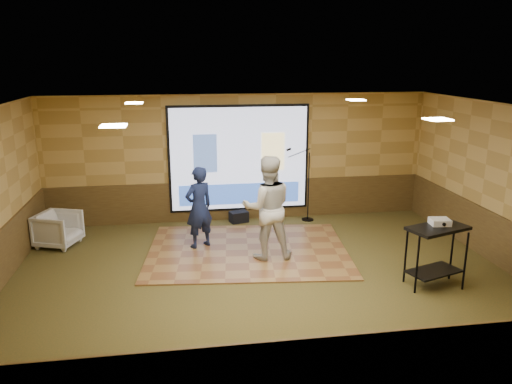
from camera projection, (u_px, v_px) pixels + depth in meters
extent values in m
plane|color=#363D1B|center=(264.00, 279.00, 8.85)|extent=(9.00, 9.00, 0.00)
cube|color=tan|center=(239.00, 158.00, 11.79)|extent=(9.00, 0.04, 3.00)
cube|color=tan|center=(322.00, 290.00, 5.12)|extent=(9.00, 0.04, 3.00)
cube|color=tan|center=(506.00, 188.00, 9.12)|extent=(0.04, 7.00, 3.00)
cube|color=white|center=(264.00, 109.00, 8.06)|extent=(9.00, 7.00, 0.04)
cube|color=#452E17|center=(239.00, 200.00, 12.04)|extent=(9.00, 0.04, 0.95)
cube|color=#452E17|center=(318.00, 376.00, 5.40)|extent=(9.00, 0.04, 0.95)
cube|color=#452E17|center=(498.00, 240.00, 9.39)|extent=(0.04, 7.00, 0.95)
cube|color=black|center=(239.00, 159.00, 11.74)|extent=(3.32, 0.03, 2.52)
cube|color=#C9D4FE|center=(239.00, 159.00, 11.71)|extent=(3.20, 0.02, 2.40)
cube|color=#3D5587|center=(205.00, 154.00, 11.54)|extent=(0.55, 0.01, 0.90)
cube|color=#FCE592|center=(273.00, 152.00, 11.78)|extent=(0.55, 0.01, 0.90)
cube|color=#2E53AE|center=(240.00, 194.00, 11.92)|extent=(2.88, 0.01, 0.50)
cube|color=#FFE6BF|center=(134.00, 103.00, 9.46)|extent=(0.32, 0.32, 0.02)
cube|color=#FFE6BF|center=(356.00, 100.00, 10.11)|extent=(0.32, 0.32, 0.02)
cube|color=#FFE6BF|center=(114.00, 126.00, 6.31)|extent=(0.32, 0.32, 0.02)
cube|color=#FFE6BF|center=(438.00, 119.00, 6.96)|extent=(0.32, 0.32, 0.02)
cube|color=olive|center=(248.00, 250.00, 10.13)|extent=(4.29, 3.44, 0.03)
imported|color=#161F45|center=(199.00, 207.00, 10.09)|extent=(0.73, 0.65, 1.68)
imported|color=beige|center=(267.00, 208.00, 9.50)|extent=(1.00, 0.79, 2.02)
cylinder|color=black|center=(417.00, 265.00, 8.21)|extent=(0.04, 0.04, 1.02)
cylinder|color=black|center=(465.00, 261.00, 8.33)|extent=(0.04, 0.04, 1.02)
cylinder|color=black|center=(406.00, 255.00, 8.61)|extent=(0.04, 0.04, 1.02)
cylinder|color=black|center=(452.00, 252.00, 8.74)|extent=(0.04, 0.04, 1.02)
cube|color=black|center=(438.00, 228.00, 8.33)|extent=(1.02, 0.54, 0.05)
cube|color=black|center=(434.00, 271.00, 8.54)|extent=(0.91, 0.48, 0.03)
cube|color=silver|center=(440.00, 222.00, 8.41)|extent=(0.35, 0.30, 0.11)
cylinder|color=black|center=(308.00, 219.00, 12.07)|extent=(0.29, 0.29, 0.02)
cylinder|color=black|center=(308.00, 187.00, 11.85)|extent=(0.02, 0.02, 1.65)
cylinder|color=black|center=(299.00, 153.00, 11.60)|extent=(0.52, 0.02, 0.21)
cylinder|color=black|center=(289.00, 149.00, 11.54)|extent=(0.12, 0.05, 0.08)
imported|color=gray|center=(58.00, 229.00, 10.34)|extent=(1.00, 0.99, 0.72)
cube|color=black|center=(239.00, 217.00, 11.89)|extent=(0.48, 0.38, 0.26)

